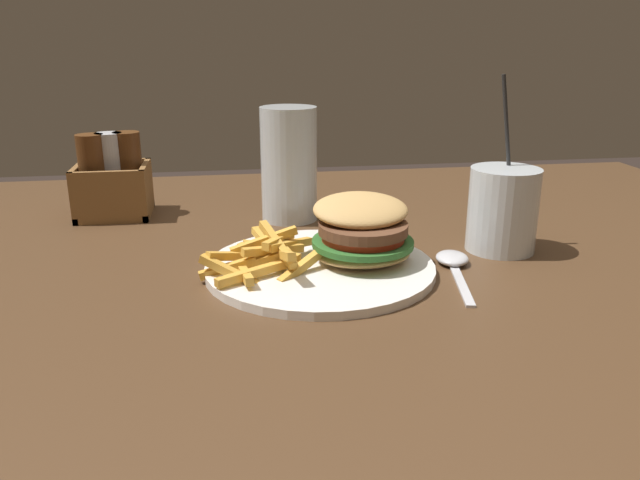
{
  "coord_description": "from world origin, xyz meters",
  "views": [
    {
      "loc": [
        -0.15,
        -0.71,
        0.98
      ],
      "look_at": [
        -0.05,
        -0.04,
        0.76
      ],
      "focal_mm": 35.0,
      "sensor_mm": 36.0,
      "label": 1
    }
  ],
  "objects_px": {
    "meal_plate_near": "(336,249)",
    "spoon": "(453,261)",
    "beer_glass": "(289,168)",
    "condiment_caddy": "(113,182)",
    "juice_glass": "(504,213)"
  },
  "relations": [
    {
      "from": "meal_plate_near",
      "to": "juice_glass",
      "type": "height_order",
      "value": "juice_glass"
    },
    {
      "from": "meal_plate_near",
      "to": "beer_glass",
      "type": "bearing_deg",
      "value": 97.87
    },
    {
      "from": "juice_glass",
      "to": "condiment_caddy",
      "type": "bearing_deg",
      "value": 154.44
    },
    {
      "from": "beer_glass",
      "to": "spoon",
      "type": "bearing_deg",
      "value": -53.22
    },
    {
      "from": "beer_glass",
      "to": "condiment_caddy",
      "type": "relative_size",
      "value": 1.32
    },
    {
      "from": "condiment_caddy",
      "to": "juice_glass",
      "type": "bearing_deg",
      "value": -25.56
    },
    {
      "from": "meal_plate_near",
      "to": "condiment_caddy",
      "type": "relative_size",
      "value": 2.17
    },
    {
      "from": "meal_plate_near",
      "to": "beer_glass",
      "type": "xyz_separation_m",
      "value": [
        -0.03,
        0.22,
        0.05
      ]
    },
    {
      "from": "meal_plate_near",
      "to": "spoon",
      "type": "relative_size",
      "value": 1.75
    },
    {
      "from": "condiment_caddy",
      "to": "beer_glass",
      "type": "bearing_deg",
      "value": -13.13
    },
    {
      "from": "juice_glass",
      "to": "condiment_caddy",
      "type": "distance_m",
      "value": 0.56
    },
    {
      "from": "meal_plate_near",
      "to": "spoon",
      "type": "xyz_separation_m",
      "value": [
        0.14,
        -0.01,
        -0.02
      ]
    },
    {
      "from": "beer_glass",
      "to": "juice_glass",
      "type": "height_order",
      "value": "juice_glass"
    },
    {
      "from": "beer_glass",
      "to": "juice_glass",
      "type": "relative_size",
      "value": 0.76
    },
    {
      "from": "condiment_caddy",
      "to": "spoon",
      "type": "bearing_deg",
      "value": -33.86
    }
  ]
}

